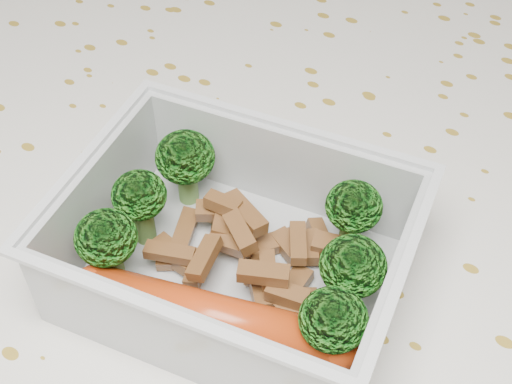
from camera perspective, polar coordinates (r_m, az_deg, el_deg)
The scene contains 6 objects.
dining_table at distance 0.48m, azimuth 1.16°, elevation -9.20°, with size 1.40×0.90×0.75m.
tablecloth at distance 0.44m, azimuth 1.26°, elevation -5.54°, with size 1.46×0.96×0.19m.
lunch_container at distance 0.36m, azimuth -1.65°, elevation -5.22°, with size 0.19×0.16×0.06m.
broccoli_florets at distance 0.36m, azimuth -1.02°, elevation -3.11°, with size 0.15×0.12×0.05m.
meat_pile at distance 0.37m, azimuth -0.66°, elevation -4.75°, with size 0.10×0.08×0.03m.
sausage at distance 0.35m, azimuth -3.62°, elevation -9.95°, with size 0.14×0.06×0.02m.
Camera 1 is at (0.14, -0.23, 1.07)m, focal length 50.00 mm.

